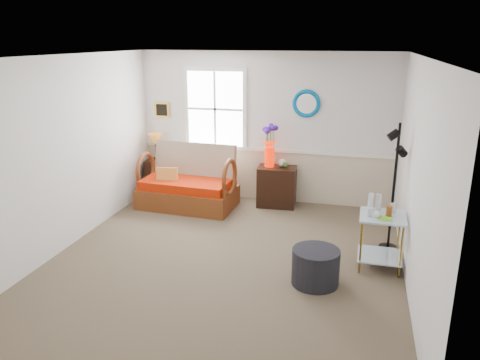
% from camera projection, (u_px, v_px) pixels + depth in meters
% --- Properties ---
extents(floor, '(4.50, 5.00, 0.01)m').
position_uv_depth(floor, '(226.00, 258.00, 6.20)').
color(floor, brown).
rests_on(floor, ground).
extents(ceiling, '(4.50, 5.00, 0.01)m').
position_uv_depth(ceiling, '(224.00, 56.00, 5.44)').
color(ceiling, white).
rests_on(ceiling, walls).
extents(walls, '(4.51, 5.01, 2.60)m').
position_uv_depth(walls, '(225.00, 164.00, 5.82)').
color(walls, silver).
rests_on(walls, floor).
extents(wainscot, '(4.46, 0.02, 0.90)m').
position_uv_depth(wainscot, '(264.00, 175.00, 8.37)').
color(wainscot, beige).
rests_on(wainscot, walls).
extents(chair_rail, '(4.46, 0.04, 0.06)m').
position_uv_depth(chair_rail, '(265.00, 150.00, 8.22)').
color(chair_rail, white).
rests_on(chair_rail, walls).
extents(window, '(1.14, 0.06, 1.44)m').
position_uv_depth(window, '(215.00, 109.00, 8.24)').
color(window, white).
rests_on(window, walls).
extents(picture, '(0.28, 0.03, 0.28)m').
position_uv_depth(picture, '(162.00, 110.00, 8.51)').
color(picture, gold).
rests_on(picture, walls).
extents(mirror, '(0.47, 0.07, 0.47)m').
position_uv_depth(mirror, '(307.00, 104.00, 7.82)').
color(mirror, '#007FAC').
rests_on(mirror, walls).
extents(loveseat, '(1.66, 1.00, 1.05)m').
position_uv_depth(loveseat, '(187.00, 177.00, 7.97)').
color(loveseat, brown).
rests_on(loveseat, floor).
extents(throw_pillow, '(0.37, 0.15, 0.36)m').
position_uv_depth(throw_pillow, '(167.00, 178.00, 7.94)').
color(throw_pillow, '#C9611B').
rests_on(throw_pillow, loveseat).
extents(lamp_stand, '(0.39, 0.39, 0.66)m').
position_uv_depth(lamp_stand, '(157.00, 177.00, 8.69)').
color(lamp_stand, black).
rests_on(lamp_stand, floor).
extents(table_lamp, '(0.32, 0.32, 0.48)m').
position_uv_depth(table_lamp, '(156.00, 147.00, 8.55)').
color(table_lamp, '#BF6920').
rests_on(table_lamp, lamp_stand).
extents(potted_plant, '(0.38, 0.40, 0.26)m').
position_uv_depth(potted_plant, '(164.00, 153.00, 8.53)').
color(potted_plant, '#3F6229').
rests_on(potted_plant, lamp_stand).
extents(cabinet, '(0.67, 0.45, 0.69)m').
position_uv_depth(cabinet, '(277.00, 187.00, 8.05)').
color(cabinet, black).
rests_on(cabinet, floor).
extents(flower_vase, '(0.24, 0.24, 0.72)m').
position_uv_depth(flower_vase, '(270.00, 146.00, 7.90)').
color(flower_vase, red).
rests_on(flower_vase, cabinet).
extents(side_table, '(0.56, 0.56, 0.70)m').
position_uv_depth(side_table, '(380.00, 242.00, 5.87)').
color(side_table, olive).
rests_on(side_table, floor).
extents(tabletop_items, '(0.41, 0.41, 0.23)m').
position_uv_depth(tabletop_items, '(381.00, 205.00, 5.78)').
color(tabletop_items, silver).
rests_on(tabletop_items, side_table).
extents(floor_lamp, '(0.32, 0.32, 1.76)m').
position_uv_depth(floor_lamp, '(394.00, 188.00, 6.24)').
color(floor_lamp, black).
rests_on(floor_lamp, floor).
extents(ottoman, '(0.71, 0.71, 0.43)m').
position_uv_depth(ottoman, '(315.00, 267.00, 5.51)').
color(ottoman, black).
rests_on(ottoman, floor).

